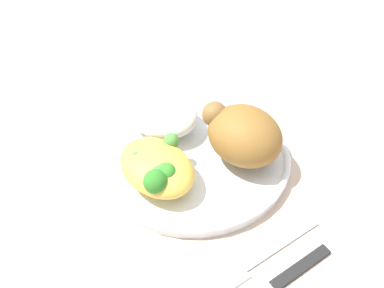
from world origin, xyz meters
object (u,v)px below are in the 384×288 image
Objects in this scene: plate at (192,154)px; knife at (274,286)px; rice_pile at (165,112)px; fork at (265,255)px; roasted_chicken at (243,134)px; mac_cheese_with_broccoli at (157,167)px.

knife is at bearing 165.29° from plate.
plate is 1.39× the size of knife.
rice_pile is 0.24m from fork.
plate is at bearing -14.71° from knife.
roasted_chicken is 0.19m from knife.
fork is at bearing 168.72° from plate.
mac_cheese_with_broccoli reaches higher than rice_pile.
plate is 0.17m from fork.
knife is at bearing 168.00° from rice_pile.
roasted_chicken is (-0.05, -0.04, 0.04)m from plate.
knife is (-0.20, 0.05, -0.01)m from plate.
mac_cheese_with_broccoli is 0.58× the size of knife.
fork is 0.04m from knife.
plate reaches higher than fork.
plate is 2.38× the size of roasted_chicken.
rice_pile is at bearing -40.52° from mac_cheese_with_broccoli.
rice_pile reaches higher than knife.
roasted_chicken reaches higher than fork.
rice_pile is (0.07, -0.00, 0.03)m from plate.
knife is at bearing 148.72° from fork.
rice_pile reaches higher than fork.
rice_pile is at bearing -3.76° from plate.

